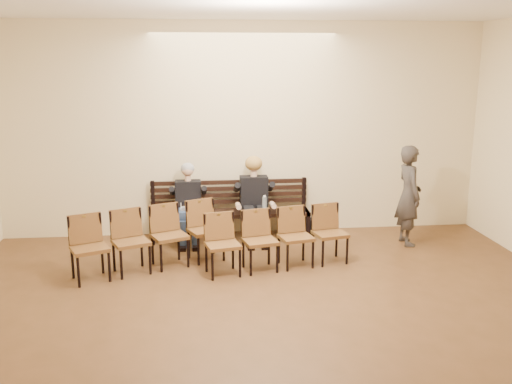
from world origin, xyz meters
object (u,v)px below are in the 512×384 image
laptop (190,210)px  passerby (409,188)px  bench (231,225)px  seated_man (188,205)px  bag (309,226)px  chair_row_front (151,239)px  chair_row_back (278,239)px  seated_woman (254,201)px  water_bottle (264,210)px

laptop → passerby: bearing=-15.4°
bench → laptop: bearing=-158.3°
seated_man → bag: seated_man is taller
chair_row_front → bench: bearing=24.9°
bench → chair_row_back: 1.58m
seated_man → seated_woman: seated_woman is taller
laptop → water_bottle: size_ratio=1.38×
laptop → seated_man: bearing=92.5°
laptop → bench: bearing=12.0°
passerby → chair_row_back: size_ratio=0.89×
chair_row_front → chair_row_back: 1.78m
seated_man → passerby: 3.51m
passerby → chair_row_back: (-2.20, -0.86, -0.49)m
passerby → chair_row_front: (-3.98, -0.72, -0.47)m
laptop → chair_row_back: 1.72m
laptop → chair_row_back: chair_row_back is taller
chair_row_back → seated_man: bearing=121.1°
passerby → laptop: bearing=83.0°
passerby → seated_man: bearing=80.8°
seated_woman → laptop: size_ratio=4.16×
laptop → passerby: 3.47m
bench → seated_man: (-0.68, -0.12, 0.39)m
bag → chair_row_front: bearing=-150.7°
bag → chair_row_back: bearing=-115.8°
bench → water_bottle: (0.52, -0.40, 0.34)m
chair_row_front → bag: bearing=6.5°
seated_woman → bag: (0.95, 0.22, -0.52)m
laptop → chair_row_back: (1.23, -1.20, -0.14)m
seated_woman → bag: 1.10m
laptop → water_bottle: bearing=-16.7°
seated_man → chair_row_front: size_ratio=0.57×
bench → seated_woman: seated_woman is taller
bench → water_bottle: size_ratio=11.61×
passerby → seated_woman: bearing=77.4°
laptop → bag: laptop is taller
laptop → chair_row_front: size_ratio=0.14×
seated_man → laptop: seated_man is taller
passerby → water_bottle: bearing=83.7°
bench → chair_row_front: bearing=-132.2°
seated_man → seated_woman: (1.06, 0.00, 0.03)m
seated_woman → seated_man: bearing=180.0°
laptop → passerby: size_ratio=0.17×
seated_man → water_bottle: size_ratio=5.47×
bag → water_bottle: bearing=-148.5°
chair_row_front → passerby: bearing=-12.6°
bench → seated_man: bearing=-170.0°
seated_man → passerby: size_ratio=0.67×
seated_man → chair_row_front: 1.32m
seated_man → passerby: (3.46, -0.48, 0.30)m
seated_man → laptop: (0.03, -0.14, -0.05)m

